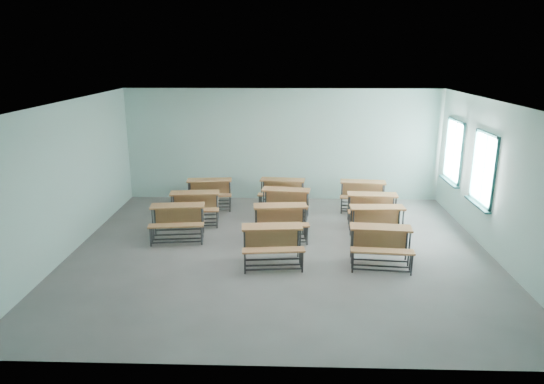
% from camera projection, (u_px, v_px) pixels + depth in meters
% --- Properties ---
extents(room, '(9.04, 8.04, 3.24)m').
position_uv_depth(room, '(285.00, 180.00, 10.11)').
color(room, slate).
rests_on(room, ground).
extents(desk_unit_r0c1, '(1.30, 0.94, 0.77)m').
position_uv_depth(desk_unit_r0c1, '(272.00, 239.00, 9.82)').
color(desk_unit_r0c1, '#9E6439').
rests_on(desk_unit_r0c1, ground).
extents(desk_unit_r0c2, '(1.29, 0.93, 0.77)m').
position_uv_depth(desk_unit_r0c2, '(381.00, 240.00, 9.77)').
color(desk_unit_r0c2, '#9E6439').
rests_on(desk_unit_r0c2, ground).
extents(desk_unit_r1c0, '(1.32, 0.96, 0.77)m').
position_uv_depth(desk_unit_r1c0, '(178.00, 217.00, 11.17)').
color(desk_unit_r1c0, '#9E6439').
rests_on(desk_unit_r1c0, ground).
extents(desk_unit_r1c1, '(1.31, 0.94, 0.77)m').
position_uv_depth(desk_unit_r1c1, '(281.00, 217.00, 11.16)').
color(desk_unit_r1c1, '#9E6439').
rests_on(desk_unit_r1c1, ground).
extents(desk_unit_r1c2, '(1.25, 0.86, 0.77)m').
position_uv_depth(desk_unit_r1c2, '(378.00, 219.00, 11.04)').
color(desk_unit_r1c2, '#9E6439').
rests_on(desk_unit_r1c2, ground).
extents(desk_unit_r2c0, '(1.31, 0.95, 0.77)m').
position_uv_depth(desk_unit_r2c0, '(195.00, 203.00, 12.19)').
color(desk_unit_r2c0, '#9E6439').
rests_on(desk_unit_r2c0, ground).
extents(desk_unit_r2c1, '(1.32, 0.97, 0.77)m').
position_uv_depth(desk_unit_r2c1, '(285.00, 200.00, 12.47)').
color(desk_unit_r2c1, '#9E6439').
rests_on(desk_unit_r2c1, ground).
extents(desk_unit_r2c2, '(1.27, 0.89, 0.77)m').
position_uv_depth(desk_unit_r2c2, '(372.00, 205.00, 12.05)').
color(desk_unit_r2c2, '#9E6439').
rests_on(desk_unit_r2c2, ground).
extents(desk_unit_r3c0, '(1.30, 0.94, 0.77)m').
position_uv_depth(desk_unit_r3c0, '(209.00, 189.00, 13.41)').
color(desk_unit_r3c0, '#9E6439').
rests_on(desk_unit_r3c0, ground).
extents(desk_unit_r3c1, '(1.31, 0.95, 0.77)m').
position_uv_depth(desk_unit_r3c1, '(282.00, 189.00, 13.44)').
color(desk_unit_r3c1, '#9E6439').
rests_on(desk_unit_r3c1, ground).
extents(desk_unit_r3c2, '(1.31, 0.95, 0.77)m').
position_uv_depth(desk_unit_r3c2, '(363.00, 191.00, 13.23)').
color(desk_unit_r3c2, '#9E6439').
rests_on(desk_unit_r3c2, ground).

